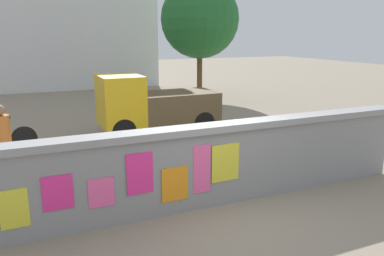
{
  "coord_description": "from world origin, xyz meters",
  "views": [
    {
      "loc": [
        -3.0,
        -5.92,
        3.04
      ],
      "look_at": [
        0.27,
        1.5,
        1.06
      ],
      "focal_mm": 36.4,
      "sensor_mm": 36.0,
      "label": 1
    }
  ],
  "objects_px": {
    "person_walking": "(2,135)",
    "tree_roadside": "(200,19)",
    "motorcycle": "(237,149)",
    "bicycle_near": "(2,140)",
    "auto_rickshaw_truck": "(153,105)"
  },
  "relations": [
    {
      "from": "person_walking",
      "to": "tree_roadside",
      "type": "relative_size",
      "value": 0.29
    },
    {
      "from": "motorcycle",
      "to": "bicycle_near",
      "type": "distance_m",
      "value": 6.04
    },
    {
      "from": "auto_rickshaw_truck",
      "to": "person_walking",
      "type": "relative_size",
      "value": 2.23
    },
    {
      "from": "auto_rickshaw_truck",
      "to": "motorcycle",
      "type": "height_order",
      "value": "auto_rickshaw_truck"
    },
    {
      "from": "bicycle_near",
      "to": "person_walking",
      "type": "xyz_separation_m",
      "value": [
        0.13,
        -2.09,
        0.62
      ]
    },
    {
      "from": "motorcycle",
      "to": "person_walking",
      "type": "distance_m",
      "value": 5.05
    },
    {
      "from": "person_walking",
      "to": "tree_roadside",
      "type": "xyz_separation_m",
      "value": [
        8.4,
        8.38,
        2.69
      ]
    },
    {
      "from": "bicycle_near",
      "to": "tree_roadside",
      "type": "xyz_separation_m",
      "value": [
        8.53,
        6.29,
        3.31
      ]
    },
    {
      "from": "auto_rickshaw_truck",
      "to": "bicycle_near",
      "type": "height_order",
      "value": "auto_rickshaw_truck"
    },
    {
      "from": "tree_roadside",
      "to": "motorcycle",
      "type": "bearing_deg",
      "value": -110.1
    },
    {
      "from": "auto_rickshaw_truck",
      "to": "motorcycle",
      "type": "bearing_deg",
      "value": -78.87
    },
    {
      "from": "auto_rickshaw_truck",
      "to": "bicycle_near",
      "type": "xyz_separation_m",
      "value": [
        -4.21,
        -0.38,
        -0.54
      ]
    },
    {
      "from": "motorcycle",
      "to": "bicycle_near",
      "type": "height_order",
      "value": "bicycle_near"
    },
    {
      "from": "bicycle_near",
      "to": "auto_rickshaw_truck",
      "type": "bearing_deg",
      "value": 5.21
    },
    {
      "from": "motorcycle",
      "to": "tree_roadside",
      "type": "relative_size",
      "value": 0.35
    }
  ]
}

